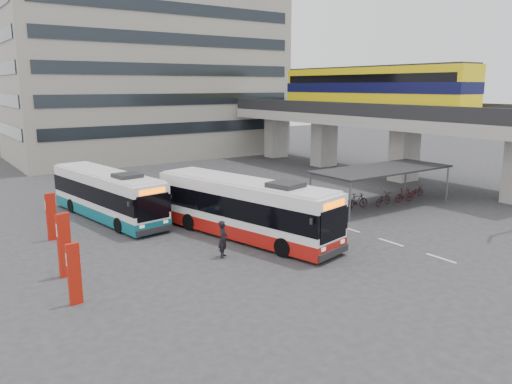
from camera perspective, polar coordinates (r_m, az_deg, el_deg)
ground at (r=27.23m, az=6.90°, el=-5.07°), size 120.00×120.00×0.00m
viaduct at (r=46.69m, az=12.85°, el=9.61°), size 8.00×32.00×9.68m
bike_shelter at (r=34.84m, az=14.14°, el=1.00°), size 10.00×4.00×2.54m
office_block at (r=60.25m, az=-12.41°, el=16.08°), size 30.00×15.00×25.00m
road_markings at (r=26.98m, az=15.16°, el=-5.56°), size 0.15×7.60×0.01m
bus_main at (r=26.60m, az=-1.36°, el=-1.92°), size 4.95×11.59×3.35m
bus_teal at (r=31.71m, az=-16.62°, el=-0.35°), size 3.73×10.75×3.11m
pedestrian at (r=23.68m, az=-3.78°, el=-5.38°), size 0.75×0.77×1.78m
sign_totem_south at (r=19.76m, az=-20.06°, el=-8.69°), size 0.51×0.18×2.36m
sign_totem_mid at (r=22.62m, az=-21.06°, el=-5.60°), size 0.59×0.32×2.77m
sign_totem_north at (r=28.22m, az=-22.35°, el=-2.56°), size 0.55×0.18×2.52m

